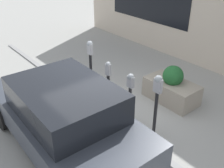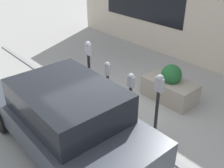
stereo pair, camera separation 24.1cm
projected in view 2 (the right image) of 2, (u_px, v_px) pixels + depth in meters
The scene contains 9 objects.
ground_plane at pixel (109, 116), 6.73m from camera, with size 40.00×40.00×0.00m, color #999993.
curb_strip at pixel (107, 116), 6.68m from camera, with size 13.52×0.16×0.04m.
building_facade at pixel (215, 3), 8.28m from camera, with size 13.52×0.17×4.44m.
parking_meter_nearest at pixel (158, 95), 5.62m from camera, with size 0.19×0.16×1.53m.
parking_meter_second at pixel (131, 90), 6.16m from camera, with size 0.17×0.15×1.30m.
parking_meter_middle at pixel (108, 80), 6.73m from camera, with size 0.14×0.12×1.31m.
parking_meter_fourth at pixel (89, 60), 7.23m from camera, with size 0.18×0.15×1.60m.
planter_box at pixel (170, 87), 7.28m from camera, with size 1.47×0.81×1.04m.
parked_car_front at pixel (66, 115), 5.44m from camera, with size 4.39×1.97×1.49m.
Camera 2 is at (-4.17, 3.62, 3.93)m, focal length 42.00 mm.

